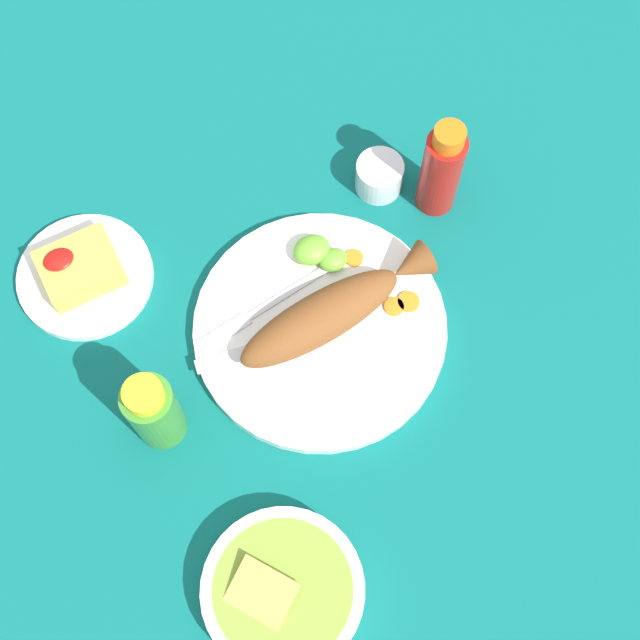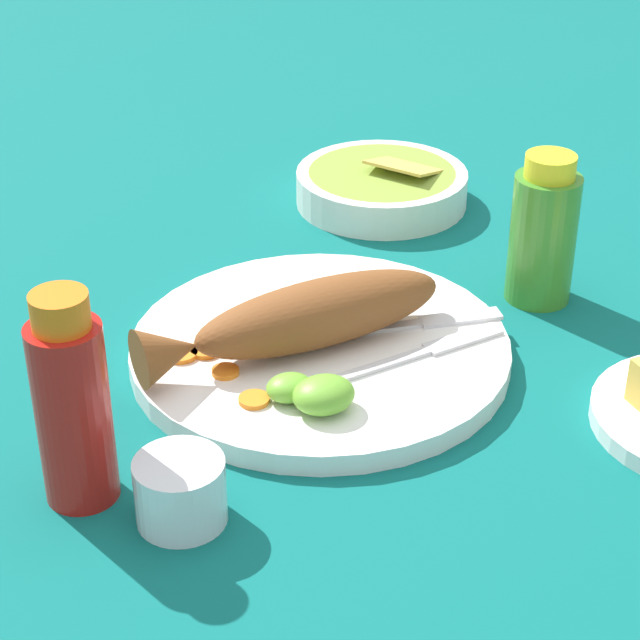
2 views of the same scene
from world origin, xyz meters
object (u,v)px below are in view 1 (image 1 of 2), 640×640
object	(u,v)px
fork_near	(259,349)
hot_sauce_bottle_green	(154,411)
fork_far	(255,314)
salt_cup	(379,177)
main_plate	(320,329)
side_plate_fries	(86,276)
hot_sauce_bottle_red	(441,170)
fried_fish	(332,311)
guacamole_bowl	(283,591)

from	to	relation	value
fork_near	hot_sauce_bottle_green	bearing A→B (deg)	20.74
fork_far	salt_cup	xyz separation A→B (m)	(-0.23, -0.10, 0.00)
hot_sauce_bottle_green	main_plate	bearing A→B (deg)	-174.57
side_plate_fries	hot_sauce_bottle_red	bearing A→B (deg)	166.99
fried_fish	fork_near	xyz separation A→B (m)	(0.10, -0.01, -0.02)
hot_sauce_bottle_red	side_plate_fries	bearing A→B (deg)	-13.01
guacamole_bowl	hot_sauce_bottle_green	bearing A→B (deg)	-79.87
side_plate_fries	main_plate	bearing A→B (deg)	139.08
salt_cup	guacamole_bowl	bearing A→B (deg)	49.84
main_plate	hot_sauce_bottle_green	xyz separation A→B (m)	(0.22, 0.02, 0.06)
fried_fish	side_plate_fries	world-z (taller)	fried_fish
main_plate	salt_cup	distance (m)	0.22
side_plate_fries	fried_fish	bearing A→B (deg)	141.28
main_plate	salt_cup	world-z (taller)	salt_cup
fried_fish	hot_sauce_bottle_red	distance (m)	0.23
hot_sauce_bottle_red	guacamole_bowl	bearing A→B (deg)	41.60
main_plate	fork_far	size ratio (longest dim) A/B	1.69
fried_fish	salt_cup	world-z (taller)	fried_fish
side_plate_fries	hot_sauce_bottle_green	bearing A→B (deg)	92.35
fork_far	hot_sauce_bottle_red	bearing A→B (deg)	-178.00
fried_fish	hot_sauce_bottle_red	size ratio (longest dim) A/B	1.67
hot_sauce_bottle_red	side_plate_fries	size ratio (longest dim) A/B	0.93
hot_sauce_bottle_green	guacamole_bowl	bearing A→B (deg)	100.13
guacamole_bowl	main_plate	bearing A→B (deg)	-124.80
fork_near	salt_cup	world-z (taller)	salt_cup
fork_near	guacamole_bowl	world-z (taller)	guacamole_bowl
main_plate	side_plate_fries	world-z (taller)	main_plate
fork_far	salt_cup	size ratio (longest dim) A/B	2.98
fork_near	hot_sauce_bottle_green	size ratio (longest dim) A/B	1.34
fried_fish	salt_cup	bearing A→B (deg)	-139.18
main_plate	salt_cup	bearing A→B (deg)	-137.78
guacamole_bowl	fork_near	bearing A→B (deg)	-110.70
fried_fish	fork_near	world-z (taller)	fried_fish
main_plate	guacamole_bowl	distance (m)	0.31
main_plate	hot_sauce_bottle_red	world-z (taller)	hot_sauce_bottle_red
fried_fish	guacamole_bowl	world-z (taller)	fried_fish
hot_sauce_bottle_green	salt_cup	distance (m)	0.42
fork_far	guacamole_bowl	xyz separation A→B (m)	(0.12, 0.31, 0.00)
main_plate	guacamole_bowl	size ratio (longest dim) A/B	1.75
fork_near	side_plate_fries	bearing A→B (deg)	-42.28
fork_near	hot_sauce_bottle_red	size ratio (longest dim) A/B	1.16
fried_fish	fork_near	bearing A→B (deg)	-7.71
hot_sauce_bottle_green	side_plate_fries	size ratio (longest dim) A/B	0.80
fork_near	salt_cup	xyz separation A→B (m)	(-0.24, -0.14, 0.00)
fork_far	fork_near	bearing A→B (deg)	64.12
hot_sauce_bottle_red	fork_far	bearing A→B (deg)	9.02
salt_cup	guacamole_bowl	world-z (taller)	guacamole_bowl
fried_fish	side_plate_fries	size ratio (longest dim) A/B	1.56
hot_sauce_bottle_red	main_plate	bearing A→B (deg)	23.63
salt_cup	fork_near	bearing A→B (deg)	30.24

